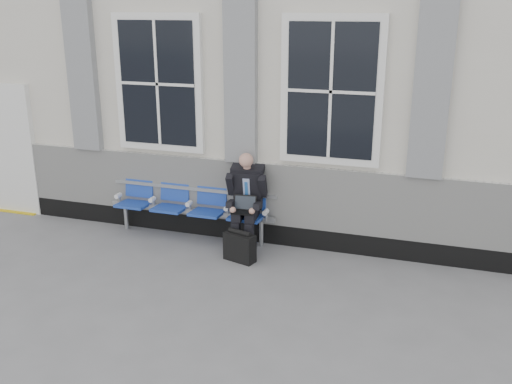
% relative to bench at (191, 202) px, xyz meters
% --- Properties ---
extents(ground, '(70.00, 70.00, 0.00)m').
position_rel_bench_xyz_m(ground, '(1.66, -1.32, -0.55)').
color(ground, slate).
rests_on(ground, ground).
extents(station_building, '(14.40, 4.40, 4.49)m').
position_rel_bench_xyz_m(station_building, '(1.64, 2.15, 1.67)').
color(station_building, beige).
rests_on(station_building, ground).
extents(bench, '(2.60, 0.47, 0.91)m').
position_rel_bench_xyz_m(bench, '(0.00, 0.00, 0.00)').
color(bench, '#9EA0A3').
rests_on(bench, ground).
extents(businessman, '(0.58, 0.78, 1.40)m').
position_rel_bench_xyz_m(businessman, '(0.91, -0.13, 0.21)').
color(businessman, black).
rests_on(businessman, ground).
extents(briefcase, '(0.47, 0.30, 0.45)m').
position_rel_bench_xyz_m(briefcase, '(0.97, -0.58, -0.35)').
color(briefcase, black).
rests_on(briefcase, ground).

